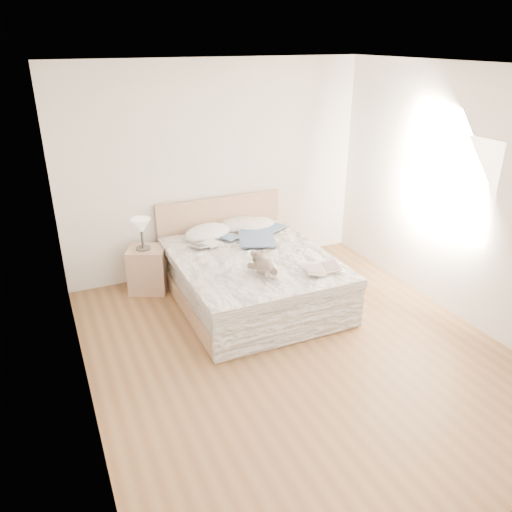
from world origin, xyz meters
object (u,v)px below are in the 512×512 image
object	(u,v)px
teddy_bear	(264,271)
bed	(250,276)
photo_book	(205,245)
nightstand	(148,269)
childrens_book	(322,269)
table_lamp	(141,228)

from	to	relation	value
teddy_bear	bed	bearing A→B (deg)	79.65
photo_book	nightstand	bearing A→B (deg)	127.90
photo_book	childrens_book	xyz separation A→B (m)	(0.94, -1.15, 0.00)
table_lamp	childrens_book	size ratio (longest dim) A/B	0.93
childrens_book	bed	bearing A→B (deg)	141.76
photo_book	table_lamp	bearing A→B (deg)	129.63
bed	photo_book	world-z (taller)	bed
nightstand	table_lamp	bearing A→B (deg)	-167.62
bed	photo_book	bearing A→B (deg)	136.38
bed	childrens_book	world-z (taller)	bed
nightstand	teddy_bear	size ratio (longest dim) A/B	1.60
bed	childrens_book	size ratio (longest dim) A/B	5.13
childrens_book	table_lamp	bearing A→B (deg)	154.41
table_lamp	childrens_book	xyz separation A→B (m)	(1.61, -1.49, -0.21)
bed	table_lamp	xyz separation A→B (m)	(-1.09, 0.73, 0.53)
nightstand	childrens_book	world-z (taller)	childrens_book
nightstand	teddy_bear	distance (m)	1.69
nightstand	teddy_bear	xyz separation A→B (m)	(0.96, -1.34, 0.37)
table_lamp	teddy_bear	world-z (taller)	table_lamp
table_lamp	teddy_bear	bearing A→B (deg)	-53.24
photo_book	bed	bearing A→B (deg)	-67.47
bed	table_lamp	distance (m)	1.41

